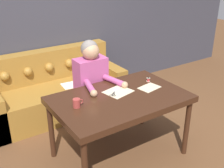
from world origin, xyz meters
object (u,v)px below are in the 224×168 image
mug (77,103)px  person (92,88)px  couch (55,92)px  dining_table (120,102)px  thread_spool (148,80)px  scissors (114,93)px

mug → person: bearing=48.9°
person → couch: bearing=102.7°
dining_table → mug: (-0.50, 0.05, 0.12)m
person → thread_spool: bearing=-38.7°
scissors → person: bearing=90.8°
dining_table → thread_spool: 0.55m
dining_table → thread_spool: size_ratio=32.26×
couch → mug: couch is taller
person → thread_spool: person is taller
couch → thread_spool: couch is taller
mug → thread_spool: (1.02, 0.10, -0.02)m
person → scissors: bearing=-89.2°
dining_table → mug: mug is taller
dining_table → couch: 1.47m
scissors → thread_spool: size_ratio=4.55×
person → thread_spool: (0.55, -0.44, 0.15)m
dining_table → couch: (-0.21, 1.41, -0.38)m
couch → thread_spool: 1.53m
dining_table → person: person is taller
couch → dining_table: bearing=-81.6°
thread_spool → mug: bearing=-174.2°
person → scissors: size_ratio=6.17×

